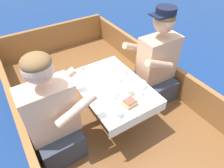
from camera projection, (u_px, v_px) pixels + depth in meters
ground_plane at (109, 129)px, 2.35m from camera, size 60.00×60.00×0.00m
boat_deck at (109, 122)px, 2.26m from camera, size 1.73×3.30×0.28m
gunwale_port at (27, 139)px, 1.72m from camera, size 0.06×3.30×0.35m
gunwale_starboard at (168, 76)px, 2.40m from camera, size 0.06×3.30×0.35m
bow_coaming at (54, 38)px, 3.09m from camera, size 1.61×0.06×0.40m
cockpit_table at (112, 90)px, 1.88m from camera, size 0.58×0.84×0.44m
person_port at (53, 117)px, 1.60m from camera, size 0.52×0.44×1.00m
person_starboard at (156, 65)px, 2.14m from camera, size 0.53×0.45×1.04m
plate_sandwich at (129, 105)px, 1.66m from camera, size 0.17×0.17×0.01m
plate_bread at (97, 83)px, 1.88m from camera, size 0.18×0.18×0.01m
sandwich at (130, 103)px, 1.64m from camera, size 0.12×0.10×0.05m
bowl_port_near at (107, 69)px, 2.01m from camera, size 0.12×0.12×0.04m
bowl_starboard_near at (111, 93)px, 1.74m from camera, size 0.14×0.14×0.04m
bowl_center_far at (140, 84)px, 1.83m from camera, size 0.12×0.12×0.04m
bowl_port_far at (121, 70)px, 1.99m from camera, size 0.13×0.13×0.04m
coffee_cup_port at (119, 114)px, 1.55m from camera, size 0.09×0.06×0.05m
coffee_cup_starboard at (117, 78)px, 1.88m from camera, size 0.10×0.07×0.06m
tin_can at (130, 92)px, 1.75m from camera, size 0.07×0.07×0.05m
utensil_spoon_starboard at (78, 72)px, 2.01m from camera, size 0.09×0.16×0.01m
utensil_fork_port at (84, 72)px, 2.01m from camera, size 0.07×0.17×0.00m
utensil_spoon_center at (143, 96)px, 1.74m from camera, size 0.13×0.13×0.01m
utensil_knife_starboard at (140, 94)px, 1.76m from camera, size 0.13×0.12×0.00m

